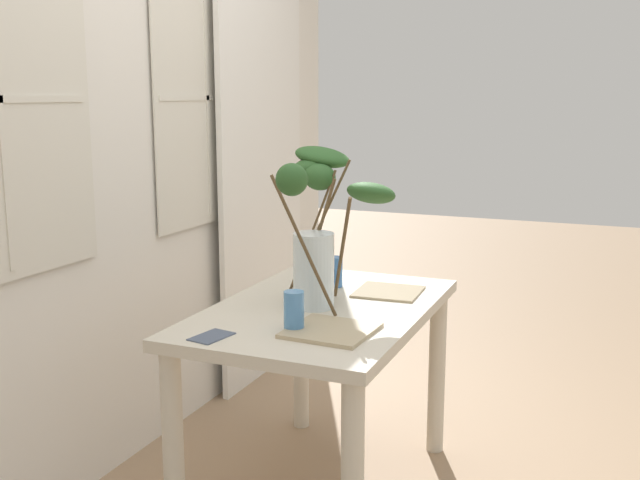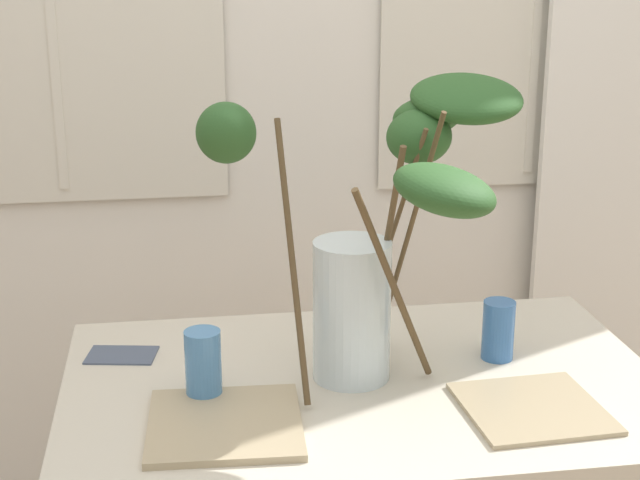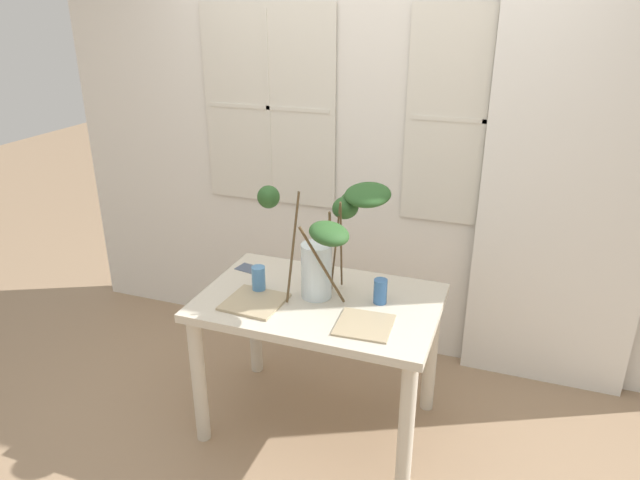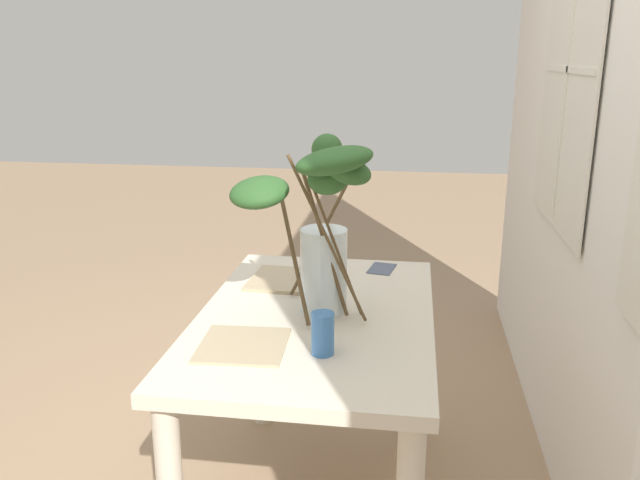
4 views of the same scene
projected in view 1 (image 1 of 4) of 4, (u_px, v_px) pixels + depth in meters
The scene contains 9 objects.
back_wall_with_windows at pixel (108, 103), 3.03m from camera, with size 4.11×0.14×3.02m.
curtain_sheer_side at pixel (263, 158), 4.05m from camera, with size 0.92×0.03×2.41m, color white.
dining_table at pixel (321, 339), 2.84m from camera, with size 1.18×0.76×0.76m.
vase_with_branches at pixel (322, 219), 2.80m from camera, with size 0.66×0.51×0.60m.
drinking_glass_blue_left at pixel (294, 311), 2.51m from camera, with size 0.07×0.07×0.14m, color #4C84BC.
drinking_glass_blue_right at pixel (335, 272), 3.10m from camera, with size 0.07×0.07×0.12m, color #386BAD.
plate_square_left at pixel (331, 331), 2.50m from camera, with size 0.27×0.27×0.01m, color tan.
plate_square_right at pixel (388, 292), 3.01m from camera, with size 0.25×0.25×0.01m, color tan.
napkin_folded at pixel (212, 337), 2.46m from camera, with size 0.14×0.09×0.00m, color #4C566B.
Camera 1 is at (-2.51, -1.04, 1.54)m, focal length 42.21 mm.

